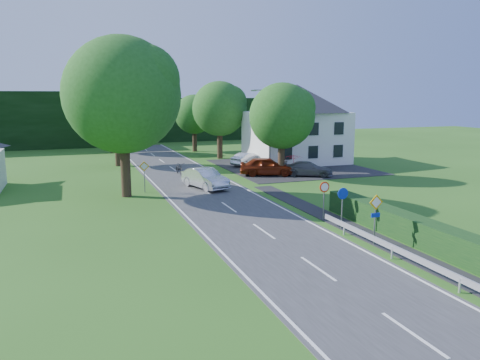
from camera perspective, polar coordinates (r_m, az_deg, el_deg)
name	(u,v)px	position (r m, az deg, el deg)	size (l,w,h in m)	color
ground	(413,335)	(16.34, 20.33, -17.31)	(160.00, 160.00, 0.00)	#2A5719
road	(220,201)	(33.18, -2.48, -2.59)	(7.00, 80.00, 0.04)	#373739
parking_pad	(291,167)	(49.49, 6.25, 1.62)	(14.00, 16.00, 0.04)	black
line_edge_left	(175,204)	(32.37, -7.98, -2.96)	(0.12, 80.00, 0.01)	white
line_edge_right	(262,197)	(34.27, 2.71, -2.14)	(0.12, 80.00, 0.01)	white
line_centre	(220,201)	(33.18, -2.48, -2.55)	(0.12, 80.00, 0.01)	white
tree_main	(123,118)	(35.09, -14.04, 7.38)	(9.40, 9.40, 11.64)	#205218
tree_left_far	(117,126)	(51.17, -14.79, 6.44)	(7.00, 7.00, 8.58)	#205218
tree_right_far	(220,120)	(55.51, -2.49, 7.30)	(7.40, 7.40, 9.09)	#205218
tree_left_back	(112,122)	(63.16, -15.37, 6.84)	(6.60, 6.60, 8.07)	#205218
tree_right_back	(194,123)	(62.96, -5.58, 6.91)	(6.20, 6.20, 7.56)	#205218
tree_right_mid	(282,130)	(43.03, 5.11, 6.08)	(7.00, 7.00, 8.58)	#205218
treeline_right	(182,119)	(78.97, -7.10, 7.34)	(30.00, 5.00, 7.00)	black
house_white	(296,123)	(52.61, 6.86, 6.92)	(10.60, 8.40, 8.60)	white
streetlight	(269,127)	(44.66, 3.51, 6.47)	(2.03, 0.18, 8.00)	slate
sign_priority_right	(376,210)	(24.14, 16.21, -3.56)	(0.78, 0.09, 2.59)	slate
sign_roundabout	(343,200)	(26.58, 12.39, -2.41)	(0.64, 0.08, 2.37)	slate
sign_speed_limit	(324,192)	(28.22, 10.24, -1.40)	(0.64, 0.11, 2.37)	slate
sign_priority_left	(144,171)	(36.66, -11.60, 1.14)	(0.78, 0.09, 2.44)	slate
moving_car	(205,178)	(37.64, -4.28, 0.21)	(1.71, 4.91, 1.62)	silver
motorcycle	(179,168)	(44.67, -7.40, 1.42)	(0.75, 2.14, 1.12)	black
parked_car_red	(267,166)	(43.71, 3.29, 1.69)	(2.03, 5.04, 1.72)	maroon
parked_car_silver_a	(249,159)	(49.85, 1.06, 2.57)	(1.47, 4.21, 1.39)	silver
parked_car_grey	(308,169)	(43.84, 8.29, 1.37)	(1.85, 4.56, 1.32)	#58565C
parasol	(294,164)	(45.62, 6.57, 2.00)	(1.88, 1.92, 1.72)	#B40E24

